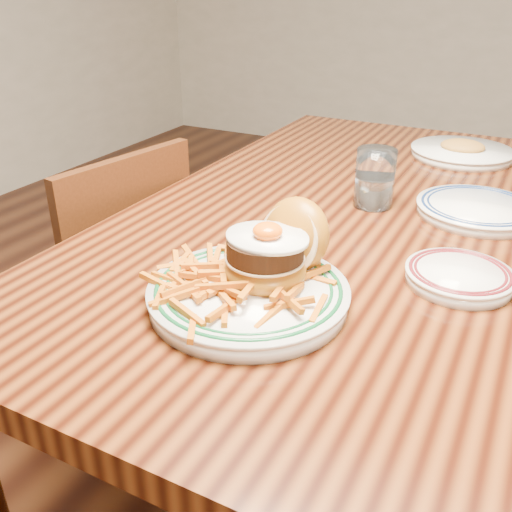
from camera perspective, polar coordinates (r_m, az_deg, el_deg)
The scene contains 8 objects.
floor at distance 1.71m, azimuth 6.79°, elevation -19.23°, with size 6.00×6.00×0.00m, color black.
table at distance 1.32m, azimuth 8.32°, elevation 1.21°, with size 0.85×1.60×0.75m.
chair_left at distance 1.58m, azimuth -14.37°, elevation -3.46°, with size 0.46×0.46×0.84m.
main_plate at distance 0.90m, azimuth 0.07°, elevation -2.09°, with size 0.32×0.34×0.15m.
side_plate at distance 1.01m, azimuth 19.66°, elevation -1.84°, with size 0.18×0.18×0.03m.
rear_plate at distance 1.31m, azimuth 21.31°, elevation 4.44°, with size 0.26×0.26×0.03m.
water_glass at distance 1.29m, azimuth 11.76°, elevation 7.31°, with size 0.09×0.09×0.13m.
far_plate at distance 1.73m, azimuth 19.89°, elevation 9.79°, with size 0.28×0.28×0.05m.
Camera 1 is at (0.38, -1.13, 1.22)m, focal length 40.00 mm.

